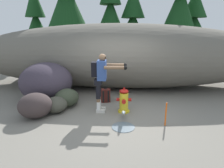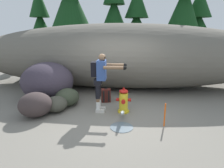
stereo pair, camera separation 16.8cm
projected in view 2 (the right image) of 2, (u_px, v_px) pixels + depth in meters
The scene contains 17 objects.
ground_plane at pixel (114, 117), 5.42m from camera, with size 56.00×56.00×0.04m, color slate.
dirt_embankment at pixel (121, 56), 8.04m from camera, with size 12.76×3.20×2.58m, color #666056.
fire_hydrant at pixel (124, 101), 5.64m from camera, with size 0.43×0.38×0.73m.
hydrant_water_jet at pixel (122, 117), 5.03m from camera, with size 0.56×1.09×0.42m.
utility_worker at pixel (101, 76), 5.50m from camera, with size 0.98×0.55×1.68m.
spare_backpack at pixel (106, 95), 6.51m from camera, with size 0.34×0.33×0.47m.
boulder_large at pixel (48, 81), 6.62m from camera, with size 1.72×1.72×1.28m, color #38303C.
boulder_mid at pixel (35, 105), 5.35m from camera, with size 0.89×0.81×0.68m, color #392F2E.
boulder_small at pixel (67, 97), 6.15m from camera, with size 0.74×0.77×0.55m, color #363D2C.
boulder_outlier at pixel (56, 104), 5.71m from camera, with size 0.66×0.66×0.45m, color #414136.
pine_tree_far_left at pixel (40, 23), 12.44m from camera, with size 1.89×1.89×4.98m.
pine_tree_left at pixel (70, 0), 11.22m from camera, with size 2.93×2.93×7.28m.
pine_tree_center at pixel (114, 11), 12.43m from camera, with size 2.12×2.12×6.01m.
pine_tree_right at pixel (136, 23), 12.87m from camera, with size 2.40×2.40×5.08m.
pine_tree_far_right at pixel (184, 3), 11.56m from camera, with size 2.52×2.52×7.02m.
pine_tree_ridge_end at pixel (198, 22), 12.87m from camera, with size 2.48×2.48×4.92m.
survey_stake at pixel (165, 115), 4.79m from camera, with size 0.04×0.04×0.60m, color #E55914.
Camera 2 is at (0.46, -4.97, 2.29)m, focal length 31.53 mm.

